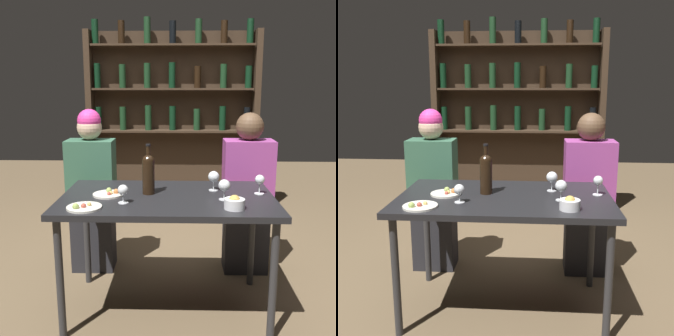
{
  "view_description": "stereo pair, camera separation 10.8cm",
  "coord_description": "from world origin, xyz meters",
  "views": [
    {
      "loc": [
        0.07,
        -2.32,
        1.43
      ],
      "look_at": [
        0.0,
        0.12,
        0.91
      ],
      "focal_mm": 42.0,
      "sensor_mm": 36.0,
      "label": 1
    },
    {
      "loc": [
        0.18,
        -2.32,
        1.43
      ],
      "look_at": [
        0.0,
        0.12,
        0.91
      ],
      "focal_mm": 42.0,
      "sensor_mm": 36.0,
      "label": 2
    }
  ],
  "objects": [
    {
      "name": "ground_plane",
      "position": [
        0.0,
        0.0,
        0.0
      ],
      "size": [
        10.0,
        10.0,
        0.0
      ],
      "primitive_type": "plane",
      "color": "brown"
    },
    {
      "name": "dining_table",
      "position": [
        0.0,
        0.0,
        0.69
      ],
      "size": [
        1.3,
        0.77,
        0.76
      ],
      "color": "black",
      "rests_on": "ground_plane"
    },
    {
      "name": "wine_rack_wall",
      "position": [
        -0.0,
        1.84,
        1.1
      ],
      "size": [
        1.78,
        0.21,
        2.08
      ],
      "color": "#38281C",
      "rests_on": "ground_plane"
    },
    {
      "name": "wine_bottle",
      "position": [
        -0.12,
        0.04,
        0.9
      ],
      "size": [
        0.08,
        0.08,
        0.31
      ],
      "color": "black",
      "rests_on": "dining_table"
    },
    {
      "name": "wine_glass_0",
      "position": [
        0.29,
        0.13,
        0.85
      ],
      "size": [
        0.07,
        0.07,
        0.13
      ],
      "color": "silver",
      "rests_on": "dining_table"
    },
    {
      "name": "wine_glass_1",
      "position": [
        0.57,
        0.06,
        0.84
      ],
      "size": [
        0.06,
        0.06,
        0.12
      ],
      "color": "silver",
      "rests_on": "dining_table"
    },
    {
      "name": "wine_glass_2",
      "position": [
        0.34,
        -0.07,
        0.84
      ],
      "size": [
        0.07,
        0.07,
        0.12
      ],
      "color": "silver",
      "rests_on": "dining_table"
    },
    {
      "name": "wine_glass_3",
      "position": [
        -0.25,
        -0.16,
        0.83
      ],
      "size": [
        0.06,
        0.06,
        0.11
      ],
      "color": "silver",
      "rests_on": "dining_table"
    },
    {
      "name": "food_plate_0",
      "position": [
        -0.36,
        0.0,
        0.77
      ],
      "size": [
        0.19,
        0.19,
        0.04
      ],
      "color": "silver",
      "rests_on": "dining_table"
    },
    {
      "name": "food_plate_1",
      "position": [
        -0.45,
        -0.27,
        0.77
      ],
      "size": [
        0.19,
        0.19,
        0.04
      ],
      "color": "silver",
      "rests_on": "dining_table"
    },
    {
      "name": "snack_bowl",
      "position": [
        0.38,
        -0.25,
        0.79
      ],
      "size": [
        0.11,
        0.11,
        0.08
      ],
      "color": "white",
      "rests_on": "dining_table"
    },
    {
      "name": "seated_person_left",
      "position": [
        -0.6,
        0.57,
        0.61
      ],
      "size": [
        0.35,
        0.22,
        1.25
      ],
      "color": "#26262B",
      "rests_on": "ground_plane"
    },
    {
      "name": "seated_person_right",
      "position": [
        0.59,
        0.57,
        0.58
      ],
      "size": [
        0.37,
        0.22,
        1.23
      ],
      "color": "#26262B",
      "rests_on": "ground_plane"
    }
  ]
}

